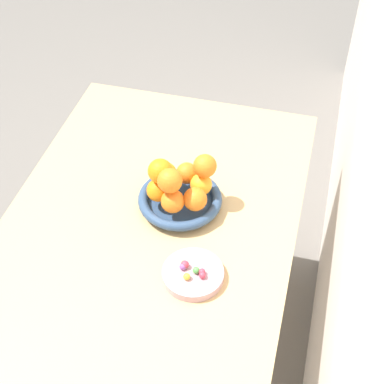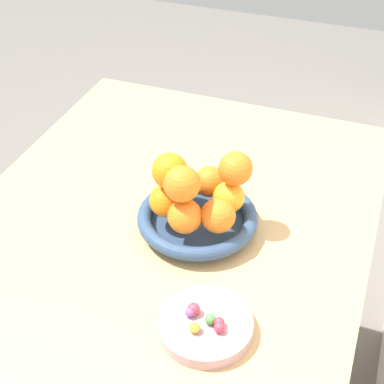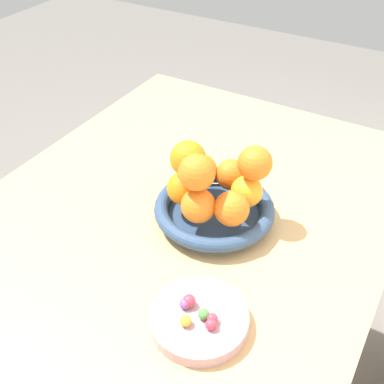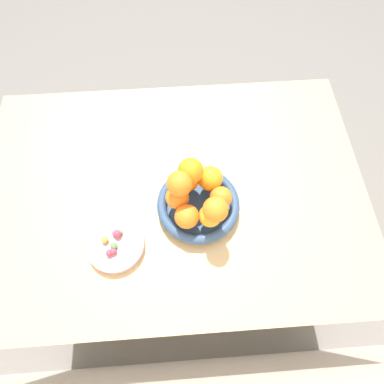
% 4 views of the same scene
% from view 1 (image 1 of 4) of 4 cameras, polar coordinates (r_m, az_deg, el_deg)
% --- Properties ---
extents(ground_plane, '(6.00, 6.00, 0.00)m').
position_cam_1_polar(ground_plane, '(2.15, -3.06, -16.13)').
color(ground_plane, slate).
extents(dining_table, '(1.10, 0.76, 0.74)m').
position_cam_1_polar(dining_table, '(1.61, -3.93, -4.77)').
color(dining_table, tan).
rests_on(dining_table, ground_plane).
extents(fruit_bowl, '(0.22, 0.22, 0.04)m').
position_cam_1_polar(fruit_bowl, '(1.56, -1.17, -0.80)').
color(fruit_bowl, navy).
rests_on(fruit_bowl, dining_table).
extents(candy_dish, '(0.15, 0.15, 0.02)m').
position_cam_1_polar(candy_dish, '(1.41, 0.10, -7.98)').
color(candy_dish, '#B28C99').
rests_on(candy_dish, dining_table).
extents(orange_0, '(0.06, 0.06, 0.06)m').
position_cam_1_polar(orange_0, '(1.50, 0.30, -0.70)').
color(orange_0, orange).
rests_on(orange_0, fruit_bowl).
extents(orange_1, '(0.06, 0.06, 0.06)m').
position_cam_1_polar(orange_1, '(1.54, 0.89, 0.74)').
color(orange_1, orange).
rests_on(orange_1, fruit_bowl).
extents(orange_2, '(0.06, 0.06, 0.06)m').
position_cam_1_polar(orange_2, '(1.57, -0.50, 1.83)').
color(orange_2, orange).
rests_on(orange_2, fruit_bowl).
extents(orange_3, '(0.07, 0.07, 0.07)m').
position_cam_1_polar(orange_3, '(1.56, -2.67, 1.73)').
color(orange_3, orange).
rests_on(orange_3, fruit_bowl).
extents(orange_4, '(0.06, 0.06, 0.06)m').
position_cam_1_polar(orange_4, '(1.52, -3.31, 0.17)').
color(orange_4, orange).
rests_on(orange_4, fruit_bowl).
extents(orange_5, '(0.06, 0.06, 0.06)m').
position_cam_1_polar(orange_5, '(1.49, -1.88, -0.90)').
color(orange_5, orange).
rests_on(orange_5, fruit_bowl).
extents(orange_6, '(0.06, 0.06, 0.06)m').
position_cam_1_polar(orange_6, '(1.50, 1.26, 2.54)').
color(orange_6, orange).
rests_on(orange_6, orange_1).
extents(orange_7, '(0.06, 0.06, 0.06)m').
position_cam_1_polar(orange_7, '(1.46, -2.16, 1.11)').
color(orange_7, orange).
rests_on(orange_7, orange_5).
extents(orange_8, '(0.06, 0.06, 0.06)m').
position_cam_1_polar(orange_8, '(1.48, -3.10, 2.04)').
color(orange_8, orange).
rests_on(orange_8, orange_4).
extents(candy_ball_0, '(0.02, 0.02, 0.02)m').
position_cam_1_polar(candy_ball_0, '(1.41, -0.70, -7.04)').
color(candy_ball_0, '#C6384C').
rests_on(candy_ball_0, candy_dish).
extents(candy_ball_1, '(0.02, 0.02, 0.02)m').
position_cam_1_polar(candy_ball_1, '(1.40, 0.41, -7.60)').
color(candy_ball_1, '#4C9947').
rests_on(candy_ball_1, candy_dish).
extents(candy_ball_2, '(0.01, 0.01, 0.01)m').
position_cam_1_polar(candy_ball_2, '(1.41, -0.80, -6.92)').
color(candy_ball_2, '#4C9947').
rests_on(candy_ball_2, candy_dish).
extents(candy_ball_3, '(0.02, 0.02, 0.02)m').
position_cam_1_polar(candy_ball_3, '(1.39, 1.02, -8.08)').
color(candy_ball_3, '#C6384C').
rests_on(candy_ball_3, candy_dish).
extents(candy_ball_4, '(0.02, 0.02, 0.02)m').
position_cam_1_polar(candy_ball_4, '(1.39, -0.51, -8.20)').
color(candy_ball_4, gold).
rests_on(candy_ball_4, candy_dish).
extents(candy_ball_5, '(0.02, 0.02, 0.02)m').
position_cam_1_polar(candy_ball_5, '(1.40, -0.89, -7.25)').
color(candy_ball_5, '#8C4C99').
rests_on(candy_ball_5, candy_dish).
extents(candy_ball_6, '(0.02, 0.02, 0.02)m').
position_cam_1_polar(candy_ball_6, '(1.39, 0.98, -7.74)').
color(candy_ball_6, '#C6384C').
rests_on(candy_ball_6, candy_dish).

